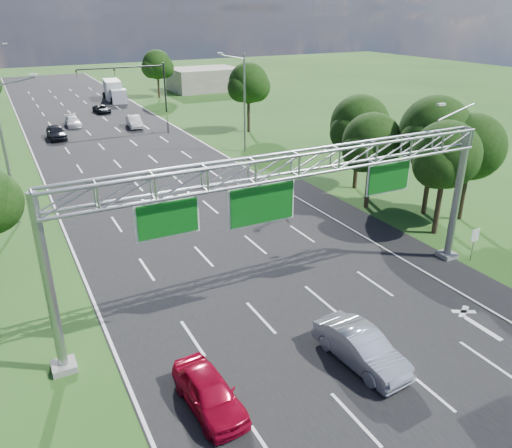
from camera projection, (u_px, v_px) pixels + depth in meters
ground at (173, 197)px, 40.52m from camera, size 220.00×220.00×0.00m
road at (173, 197)px, 40.52m from camera, size 18.00×180.00×0.02m
road_flare at (408, 248)px, 31.85m from camera, size 3.00×30.00×0.02m
sign_gantry at (296, 176)px, 23.28m from camera, size 23.50×1.00×9.56m
regulatory_sign at (475, 238)px, 29.72m from camera, size 0.60×0.08×2.10m
traffic_signal at (140, 77)px, 70.09m from camera, size 12.21×0.24×7.00m
streetlight_l_near at (7, 146)px, 33.49m from camera, size 2.97×0.22×10.16m
streetlight_r_mid at (243, 98)px, 51.23m from camera, size 2.97×0.22×10.16m
tree_cluster_right at (414, 141)px, 35.90m from camera, size 9.91×14.60×8.68m
tree_verge_rd at (249, 85)px, 59.77m from camera, size 5.76×4.80×8.28m
tree_verge_re at (157, 66)px, 83.48m from camera, size 5.76×4.80×7.84m
building_right at (204, 79)px, 92.19m from camera, size 12.00×9.00×4.00m
red_coupe at (209, 392)px, 18.93m from camera, size 1.93×4.29×1.43m
silver_sedan at (361, 347)px, 21.32m from camera, size 2.05×4.85×1.56m
car_queue_a at (73, 121)px, 64.57m from camera, size 1.79×4.27×1.23m
car_queue_b at (102, 109)px, 72.84m from camera, size 2.25×4.10×1.09m
car_queue_c at (56, 132)px, 58.17m from camera, size 1.96×4.71×1.59m
car_queue_d at (134, 122)px, 63.87m from camera, size 1.92×4.55×1.46m
box_truck at (114, 91)px, 82.40m from camera, size 3.05×8.55×3.16m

